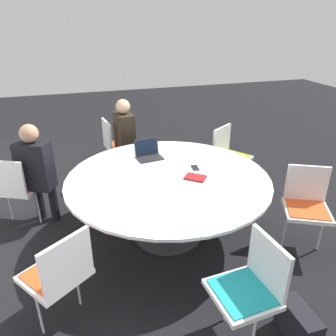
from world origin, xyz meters
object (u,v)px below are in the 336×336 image
(chair_0, at_px, (116,142))
(laptop, at_px, (148,153))
(chair_4, at_px, (307,202))
(cell_phone, at_px, (195,168))
(person_1, at_px, (36,168))
(handbag, at_px, (298,324))
(chair_2, at_px, (59,271))
(chair_5, at_px, (229,152))
(chair_1, at_px, (15,185))
(chair_3, at_px, (251,284))
(person_0, at_px, (126,134))
(spiral_notebook, at_px, (195,177))

(chair_0, distance_m, laptop, 1.20)
(chair_4, relative_size, cell_phone, 5.98)
(person_1, relative_size, handbag, 3.41)
(chair_2, xyz_separation_m, cell_phone, (1.00, -1.47, 0.20))
(person_1, distance_m, cell_phone, 1.77)
(chair_0, relative_size, person_1, 0.72)
(chair_2, relative_size, handbag, 2.44)
(person_1, bearing_deg, chair_5, 30.21)
(chair_5, xyz_separation_m, handbag, (-2.40, 0.59, -0.39))
(chair_4, distance_m, chair_5, 1.45)
(chair_0, distance_m, chair_1, 1.64)
(chair_1, xyz_separation_m, chair_3, (-2.11, -1.77, 0.00))
(chair_0, xyz_separation_m, cell_phone, (-1.59, -0.64, 0.20))
(chair_1, relative_size, person_0, 0.72)
(chair_2, xyz_separation_m, spiral_notebook, (0.77, -1.38, 0.21))
(chair_0, xyz_separation_m, chair_3, (-3.13, -0.47, 0.00))
(person_0, xyz_separation_m, handbag, (-3.03, -0.74, -0.58))
(chair_3, bearing_deg, chair_5, -27.62)
(handbag, bearing_deg, chair_0, 14.63)
(person_1, height_order, cell_phone, person_1)
(chair_2, relative_size, person_0, 0.72)
(person_0, distance_m, laptop, 0.93)
(spiral_notebook, distance_m, cell_phone, 0.25)
(chair_5, xyz_separation_m, spiral_notebook, (-0.97, 0.89, 0.21))
(chair_3, xyz_separation_m, spiral_notebook, (1.30, -0.08, 0.21))
(spiral_notebook, bearing_deg, laptop, 26.02)
(person_1, relative_size, cell_phone, 8.36)
(chair_3, height_order, person_1, person_1)
(chair_4, bearing_deg, chair_2, 33.92)
(chair_4, height_order, laptop, laptop)
(laptop, relative_size, handbag, 0.89)
(laptop, relative_size, spiral_notebook, 1.25)
(chair_3, relative_size, chair_5, 1.00)
(chair_2, bearing_deg, handbag, -56.99)
(chair_0, height_order, chair_4, same)
(chair_1, height_order, chair_3, same)
(person_1, bearing_deg, chair_2, -56.40)
(chair_0, height_order, chair_2, same)
(handbag, bearing_deg, cell_phone, 7.20)
(chair_0, height_order, person_0, person_0)
(person_0, xyz_separation_m, laptop, (-0.92, -0.10, 0.06))
(chair_3, bearing_deg, spiral_notebook, -7.99)
(chair_2, distance_m, chair_3, 1.41)
(person_1, bearing_deg, cell_phone, 7.81)
(handbag, bearing_deg, chair_4, -37.89)
(chair_1, distance_m, chair_4, 3.16)
(chair_1, height_order, person_1, person_1)
(chair_3, bearing_deg, chair_2, 63.26)
(chair_2, xyz_separation_m, laptop, (1.45, -1.05, 0.25))
(chair_2, relative_size, spiral_notebook, 3.41)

